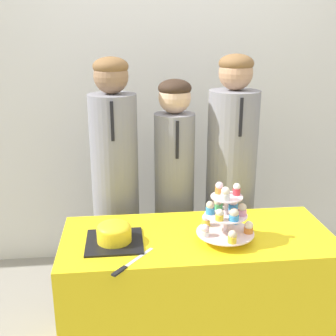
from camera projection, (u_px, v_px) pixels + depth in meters
The scene contains 8 objects.
wall_back at pixel (171, 81), 3.03m from camera, with size 9.00×0.06×2.70m.
table at pixel (196, 296), 2.22m from camera, with size 1.36×0.58×0.71m.
round_cake at pixel (114, 233), 2.02m from camera, with size 0.27×0.27×0.11m.
cake_knife at pixel (127, 266), 1.83m from camera, with size 0.19×0.23×0.01m.
cupcake_stand at pixel (226, 215), 2.01m from camera, with size 0.28×0.28×0.30m.
student_0 at pixel (116, 192), 2.57m from camera, with size 0.28×0.29×1.56m.
student_1 at pixel (174, 196), 2.62m from camera, with size 0.24×0.25×1.43m.
student_2 at pixel (230, 188), 2.65m from camera, with size 0.31×0.31×1.57m.
Camera 1 is at (-0.36, -1.59, 1.68)m, focal length 45.00 mm.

